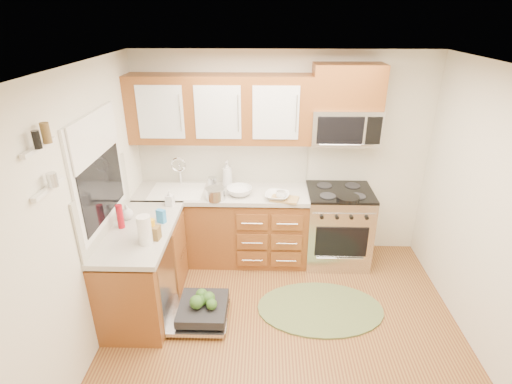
{
  "coord_description": "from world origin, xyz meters",
  "views": [
    {
      "loc": [
        -0.2,
        -2.86,
        2.89
      ],
      "look_at": [
        -0.3,
        0.85,
        1.19
      ],
      "focal_mm": 28.0,
      "sensor_mm": 36.0,
      "label": 1
    }
  ],
  "objects_px": {
    "skillet": "(348,198)",
    "paper_towel_roll": "(145,230)",
    "stock_pot": "(215,194)",
    "cutting_board": "(285,199)",
    "rug": "(320,309)",
    "cup": "(281,195)",
    "upper_cabinets": "(220,109)",
    "bowl_b": "(239,191)",
    "sink": "(178,201)",
    "bowl_a": "(277,196)",
    "microwave": "(345,126)",
    "range": "(337,226)",
    "dishwasher": "(199,311)"
  },
  "relations": [
    {
      "from": "skillet",
      "to": "dishwasher",
      "type": "bearing_deg",
      "value": -150.87
    },
    {
      "from": "range",
      "to": "cup",
      "type": "relative_size",
      "value": 8.09
    },
    {
      "from": "sink",
      "to": "skillet",
      "type": "bearing_deg",
      "value": -6.95
    },
    {
      "from": "stock_pot",
      "to": "cutting_board",
      "type": "relative_size",
      "value": 0.73
    },
    {
      "from": "sink",
      "to": "cutting_board",
      "type": "bearing_deg",
      "value": -8.98
    },
    {
      "from": "rug",
      "to": "cup",
      "type": "bearing_deg",
      "value": 118.44
    },
    {
      "from": "rug",
      "to": "cup",
      "type": "relative_size",
      "value": 11.29
    },
    {
      "from": "skillet",
      "to": "bowl_b",
      "type": "height_order",
      "value": "bowl_b"
    },
    {
      "from": "skillet",
      "to": "upper_cabinets",
      "type": "bearing_deg",
      "value": 164.7
    },
    {
      "from": "upper_cabinets",
      "to": "sink",
      "type": "height_order",
      "value": "upper_cabinets"
    },
    {
      "from": "skillet",
      "to": "cutting_board",
      "type": "relative_size",
      "value": 0.83
    },
    {
      "from": "rug",
      "to": "cutting_board",
      "type": "distance_m",
      "value": 1.24
    },
    {
      "from": "cutting_board",
      "to": "cup",
      "type": "distance_m",
      "value": 0.06
    },
    {
      "from": "cutting_board",
      "to": "bowl_a",
      "type": "height_order",
      "value": "bowl_a"
    },
    {
      "from": "microwave",
      "to": "stock_pot",
      "type": "distance_m",
      "value": 1.65
    },
    {
      "from": "range",
      "to": "rug",
      "type": "bearing_deg",
      "value": -106.89
    },
    {
      "from": "range",
      "to": "stock_pot",
      "type": "relative_size",
      "value": 4.26
    },
    {
      "from": "paper_towel_roll",
      "to": "bowl_b",
      "type": "distance_m",
      "value": 1.34
    },
    {
      "from": "sink",
      "to": "rug",
      "type": "height_order",
      "value": "sink"
    },
    {
      "from": "microwave",
      "to": "rug",
      "type": "bearing_deg",
      "value": -105.09
    },
    {
      "from": "rug",
      "to": "sink",
      "type": "bearing_deg",
      "value": 150.16
    },
    {
      "from": "bowl_b",
      "to": "stock_pot",
      "type": "bearing_deg",
      "value": -154.56
    },
    {
      "from": "microwave",
      "to": "sink",
      "type": "relative_size",
      "value": 1.23
    },
    {
      "from": "sink",
      "to": "dishwasher",
      "type": "xyz_separation_m",
      "value": [
        0.39,
        -1.12,
        -0.7
      ]
    },
    {
      "from": "microwave",
      "to": "paper_towel_roll",
      "type": "xyz_separation_m",
      "value": [
        -1.98,
        -1.28,
        -0.64
      ]
    },
    {
      "from": "upper_cabinets",
      "to": "microwave",
      "type": "distance_m",
      "value": 1.42
    },
    {
      "from": "upper_cabinets",
      "to": "stock_pot",
      "type": "relative_size",
      "value": 9.19
    },
    {
      "from": "upper_cabinets",
      "to": "microwave",
      "type": "xyz_separation_m",
      "value": [
        1.41,
        -0.02,
        -0.18
      ]
    },
    {
      "from": "microwave",
      "to": "cup",
      "type": "height_order",
      "value": "microwave"
    },
    {
      "from": "upper_cabinets",
      "to": "rug",
      "type": "relative_size",
      "value": 1.55
    },
    {
      "from": "dishwasher",
      "to": "bowl_b",
      "type": "height_order",
      "value": "bowl_b"
    },
    {
      "from": "dishwasher",
      "to": "bowl_a",
      "type": "distance_m",
      "value": 1.51
    },
    {
      "from": "dishwasher",
      "to": "bowl_a",
      "type": "relative_size",
      "value": 2.56
    },
    {
      "from": "dishwasher",
      "to": "skillet",
      "type": "height_order",
      "value": "skillet"
    },
    {
      "from": "skillet",
      "to": "paper_towel_roll",
      "type": "relative_size",
      "value": 0.92
    },
    {
      "from": "upper_cabinets",
      "to": "rug",
      "type": "distance_m",
      "value": 2.43
    },
    {
      "from": "upper_cabinets",
      "to": "cutting_board",
      "type": "bearing_deg",
      "value": -25.61
    },
    {
      "from": "cup",
      "to": "sink",
      "type": "bearing_deg",
      "value": 172.09
    },
    {
      "from": "bowl_a",
      "to": "bowl_b",
      "type": "xyz_separation_m",
      "value": [
        -0.44,
        0.09,
        0.01
      ]
    },
    {
      "from": "stock_pot",
      "to": "cutting_board",
      "type": "bearing_deg",
      "value": 0.0
    },
    {
      "from": "skillet",
      "to": "paper_towel_roll",
      "type": "height_order",
      "value": "paper_towel_roll"
    },
    {
      "from": "bowl_a",
      "to": "microwave",
      "type": "bearing_deg",
      "value": 21.84
    },
    {
      "from": "microwave",
      "to": "rug",
      "type": "xyz_separation_m",
      "value": [
        -0.29,
        -1.07,
        -1.69
      ]
    },
    {
      "from": "sink",
      "to": "cutting_board",
      "type": "xyz_separation_m",
      "value": [
        1.27,
        -0.2,
        0.14
      ]
    },
    {
      "from": "microwave",
      "to": "dishwasher",
      "type": "distance_m",
      "value": 2.55
    },
    {
      "from": "cup",
      "to": "bowl_a",
      "type": "bearing_deg",
      "value": 180.0
    },
    {
      "from": "paper_towel_roll",
      "to": "bowl_b",
      "type": "xyz_separation_m",
      "value": [
        0.79,
        1.08,
        -0.09
      ]
    },
    {
      "from": "upper_cabinets",
      "to": "bowl_b",
      "type": "xyz_separation_m",
      "value": [
        0.22,
        -0.23,
        -0.9
      ]
    },
    {
      "from": "range",
      "to": "cup",
      "type": "bearing_deg",
      "value": -165.71
    },
    {
      "from": "stock_pot",
      "to": "paper_towel_roll",
      "type": "relative_size",
      "value": 0.81
    }
  ]
}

